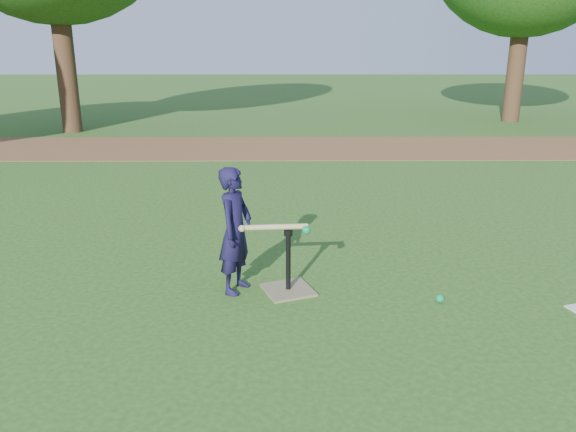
{
  "coord_description": "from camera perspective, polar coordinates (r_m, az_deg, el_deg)",
  "views": [
    {
      "loc": [
        -0.38,
        -5.04,
        2.23
      ],
      "look_at": [
        -0.34,
        0.13,
        0.65
      ],
      "focal_mm": 35.0,
      "sensor_mm": 36.0,
      "label": 1
    }
  ],
  "objects": [
    {
      "name": "child",
      "position": [
        5.18,
        -5.37,
        -1.48
      ],
      "size": [
        0.42,
        0.51,
        1.19
      ],
      "primitive_type": "imported",
      "rotation": [
        0.0,
        0.0,
        1.21
      ],
      "color": "black",
      "rests_on": "ground"
    },
    {
      "name": "swing_action",
      "position": [
        5.09,
        -1.01,
        -1.21
      ],
      "size": [
        0.66,
        0.13,
        0.09
      ],
      "color": "tan",
      "rests_on": "ground"
    },
    {
      "name": "dirt_strip",
      "position": [
        12.74,
        1.23,
        6.96
      ],
      "size": [
        24.0,
        3.0,
        0.01
      ],
      "primitive_type": "cube",
      "color": "brown",
      "rests_on": "ground"
    },
    {
      "name": "wiffle_ball_ground",
      "position": [
        5.29,
        15.19,
        -8.09
      ],
      "size": [
        0.08,
        0.08,
        0.08
      ],
      "primitive_type": "sphere",
      "color": "#0C8748",
      "rests_on": "ground"
    },
    {
      "name": "batting_tee",
      "position": [
        5.31,
        0.03,
        -6.53
      ],
      "size": [
        0.56,
        0.56,
        0.61
      ],
      "color": "olive",
      "rests_on": "ground"
    },
    {
      "name": "ground",
      "position": [
        5.53,
        3.51,
        -6.83
      ],
      "size": [
        80.0,
        80.0,
        0.0
      ],
      "primitive_type": "plane",
      "color": "#285116",
      "rests_on": "ground"
    }
  ]
}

